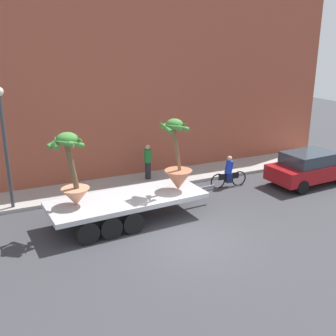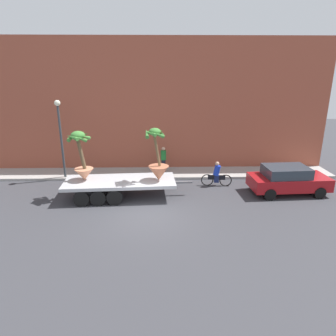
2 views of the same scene
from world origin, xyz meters
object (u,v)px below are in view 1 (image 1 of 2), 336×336
object	(u,v)px
flatbed_trailer	(121,204)
cyclist	(229,173)
potted_palm_rear	(72,174)
parked_car	(310,167)
pedestrian_near_gate	(148,161)
street_lamp	(4,133)
potted_palm_middle	(177,166)

from	to	relation	value
flatbed_trailer	cyclist	size ratio (longest dim) A/B	3.81
potted_palm_rear	parked_car	xyz separation A→B (m)	(11.30, 0.22, -1.34)
flatbed_trailer	cyclist	distance (m)	6.05
flatbed_trailer	potted_palm_rear	xyz separation A→B (m)	(-1.70, 0.10, 1.41)
parked_car	potted_palm_rear	bearing A→B (deg)	-178.90
pedestrian_near_gate	street_lamp	xyz separation A→B (m)	(-6.30, -0.87, 2.19)
street_lamp	cyclist	bearing A→B (deg)	-8.30
pedestrian_near_gate	street_lamp	size ratio (longest dim) A/B	0.35
flatbed_trailer	parked_car	xyz separation A→B (m)	(9.60, 0.32, 0.07)
potted_palm_rear	street_lamp	world-z (taller)	street_lamp
street_lamp	parked_car	bearing A→B (deg)	-11.33
parked_car	pedestrian_near_gate	bearing A→B (deg)	153.07
cyclist	pedestrian_near_gate	distance (m)	3.90
cyclist	pedestrian_near_gate	world-z (taller)	pedestrian_near_gate
parked_car	pedestrian_near_gate	distance (m)	7.78
flatbed_trailer	parked_car	size ratio (longest dim) A/B	1.60
potted_palm_middle	pedestrian_near_gate	distance (m)	4.01
pedestrian_near_gate	street_lamp	world-z (taller)	street_lamp
flatbed_trailer	street_lamp	bearing A→B (deg)	140.71
flatbed_trailer	potted_palm_middle	xyz separation A→B (m)	(2.32, -0.04, 1.20)
potted_palm_middle	street_lamp	world-z (taller)	street_lamp
parked_car	street_lamp	size ratio (longest dim) A/B	0.91
pedestrian_near_gate	potted_palm_rear	bearing A→B (deg)	-139.46
potted_palm_middle	cyclist	world-z (taller)	potted_palm_middle
flatbed_trailer	potted_palm_rear	size ratio (longest dim) A/B	2.61
pedestrian_near_gate	potted_palm_middle	bearing A→B (deg)	-95.05
potted_palm_middle	pedestrian_near_gate	world-z (taller)	potted_palm_middle
flatbed_trailer	street_lamp	size ratio (longest dim) A/B	1.45
flatbed_trailer	pedestrian_near_gate	xyz separation A→B (m)	(2.67, 3.84, 0.28)
pedestrian_near_gate	cyclist	bearing A→B (deg)	-35.43
parked_car	pedestrian_near_gate	xyz separation A→B (m)	(-6.93, 3.52, 0.22)
cyclist	pedestrian_near_gate	bearing A→B (deg)	144.57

